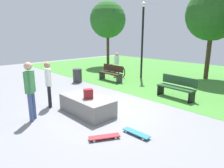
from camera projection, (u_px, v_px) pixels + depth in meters
name	position (u px, v px, depth m)	size (l,w,h in m)	color
ground_plane	(106.00, 110.00, 7.00)	(28.00, 28.00, 0.00)	gray
grass_lawn	(201.00, 77.00, 12.33)	(26.60, 12.01, 0.01)	#478C38
concrete_ledge	(87.00, 105.00, 6.65)	(1.97, 0.96, 0.56)	gray
backpack_on_ledge	(88.00, 94.00, 6.41)	(0.28, 0.20, 0.32)	maroon
skater_performing_trick	(30.00, 87.00, 5.90)	(0.37, 0.37, 1.82)	#3F5184
skater_watching	(48.00, 81.00, 7.08)	(0.39, 0.32, 1.66)	black
skateboard_by_ledge	(104.00, 137.00, 5.00)	(0.55, 0.80, 0.08)	#A5262D
skateboard_spare	(136.00, 133.00, 5.20)	(0.81, 0.23, 0.08)	teal
park_bench_near_lamppost	(111.00, 73.00, 11.32)	(1.61, 0.49, 0.91)	#331E14
park_bench_by_oak	(177.00, 87.00, 8.21)	(1.63, 0.58, 0.91)	#1E4223
tree_leaning_ash	(213.00, 14.00, 11.05)	(2.99, 2.99, 5.23)	#42301E
tree_slender_maple	(108.00, 20.00, 15.98)	(2.92, 2.92, 5.25)	#42301E
lamp_post	(143.00, 34.00, 11.51)	(0.28, 0.28, 4.40)	black
trash_bin	(77.00, 76.00, 10.98)	(0.49, 0.49, 0.75)	#333338
cyclist_on_bicycle	(117.00, 66.00, 12.69)	(1.80, 0.36, 1.52)	black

